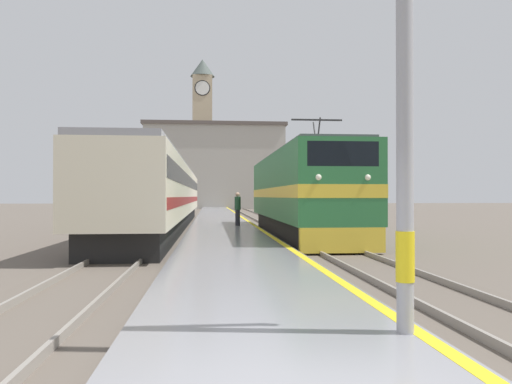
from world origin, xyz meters
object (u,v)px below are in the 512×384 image
at_px(passenger_train, 166,194).
at_px(person_on_platform, 238,208).
at_px(clock_tower, 202,129).
at_px(locomotive_train, 299,193).
at_px(catenary_mast, 414,28).

bearing_deg(passenger_train, person_on_platform, -32.64).
xyz_separation_m(person_on_platform, clock_tower, (-2.75, 55.15, 11.70)).
xyz_separation_m(locomotive_train, passenger_train, (-6.83, 6.81, -0.02)).
xyz_separation_m(locomotive_train, clock_tower, (-5.43, 59.30, 10.93)).
bearing_deg(catenary_mast, passenger_train, 101.68).
relative_size(locomotive_train, passenger_train, 0.47).
relative_size(locomotive_train, clock_tower, 0.65).
height_order(locomotive_train, catenary_mast, catenary_mast).
height_order(passenger_train, person_on_platform, passenger_train).
distance_m(locomotive_train, catenary_mast, 17.75).
bearing_deg(locomotive_train, passenger_train, 135.08).
bearing_deg(passenger_train, clock_tower, 88.47).
height_order(catenary_mast, clock_tower, clock_tower).
xyz_separation_m(locomotive_train, person_on_platform, (-2.68, 4.16, -0.78)).
relative_size(locomotive_train, catenary_mast, 2.23).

